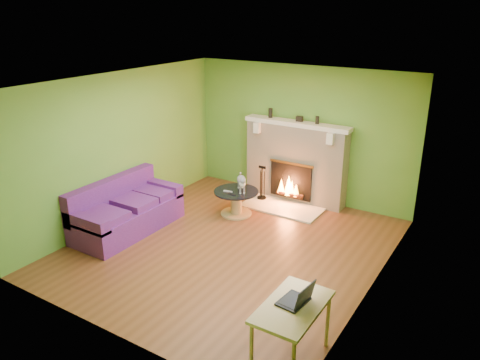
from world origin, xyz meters
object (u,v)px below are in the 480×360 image
object	(u,v)px
sofa	(126,211)
coffee_table	(236,201)
cat	(241,182)
desk	(292,312)

from	to	relation	value
sofa	coffee_table	distance (m)	1.98
coffee_table	cat	bearing A→B (deg)	32.01
sofa	cat	distance (m)	2.09
coffee_table	desk	size ratio (longest dim) A/B	0.84
desk	cat	xyz separation A→B (m)	(-2.46, 2.96, 0.00)
sofa	cat	bearing A→B (deg)	49.40
coffee_table	cat	distance (m)	0.38
coffee_table	cat	world-z (taller)	cat
sofa	cat	size ratio (longest dim) A/B	3.57
desk	cat	world-z (taller)	cat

